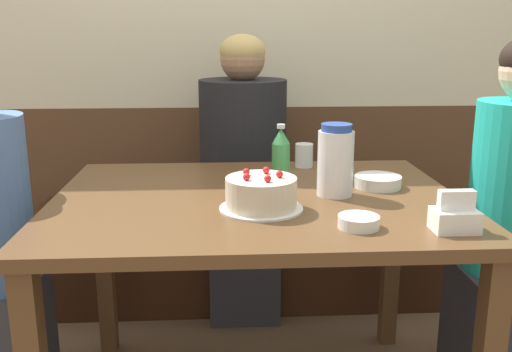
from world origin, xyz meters
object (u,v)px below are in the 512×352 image
(bowl_soup_white, at_px, (378,182))
(person_teal_shirt, at_px, (243,182))
(bench_seat, at_px, (246,253))
(bowl_rice_small, at_px, (359,222))
(water_pitcher, at_px, (335,161))
(birthday_cake, at_px, (261,194))
(glass_water_tall, at_px, (304,155))
(napkin_holder, at_px, (455,216))
(soju_bottle, at_px, (281,155))

(bowl_soup_white, height_order, person_teal_shirt, person_teal_shirt)
(bench_seat, height_order, person_teal_shirt, person_teal_shirt)
(bowl_rice_small, bearing_deg, water_pitcher, 90.57)
(birthday_cake, relative_size, glass_water_tall, 2.73)
(birthday_cake, bearing_deg, water_pitcher, 30.20)
(bowl_rice_small, bearing_deg, birthday_cake, 144.24)
(napkin_holder, bearing_deg, soju_bottle, 126.88)
(bowl_soup_white, bearing_deg, napkin_holder, -79.23)
(soju_bottle, xyz_separation_m, person_teal_shirt, (-0.10, 0.56, -0.24))
(napkin_holder, relative_size, bowl_rice_small, 1.04)
(napkin_holder, bearing_deg, water_pitcher, 124.44)
(bowl_soup_white, bearing_deg, water_pitcher, -153.44)
(glass_water_tall, bearing_deg, soju_bottle, -117.23)
(bowl_soup_white, height_order, bowl_rice_small, bowl_soup_white)
(soju_bottle, distance_m, glass_water_tall, 0.24)
(soju_bottle, bearing_deg, person_teal_shirt, 100.60)
(napkin_holder, xyz_separation_m, bowl_soup_white, (-0.08, 0.42, -0.02))
(napkin_holder, bearing_deg, birthday_cake, 156.11)
(bowl_soup_white, height_order, glass_water_tall, glass_water_tall)
(bench_seat, bearing_deg, bowl_soup_white, -62.29)
(bowl_soup_white, xyz_separation_m, glass_water_tall, (-0.20, 0.30, 0.02))
(water_pitcher, bearing_deg, bowl_soup_white, 26.56)
(glass_water_tall, distance_m, person_teal_shirt, 0.45)
(bowl_rice_small, bearing_deg, soju_bottle, 107.70)
(soju_bottle, relative_size, bowl_soup_white, 1.30)
(soju_bottle, relative_size, bowl_rice_small, 1.82)
(person_teal_shirt, bearing_deg, birthday_cake, 1.29)
(birthday_cake, relative_size, soju_bottle, 1.22)
(birthday_cake, height_order, bowl_rice_small, birthday_cake)
(soju_bottle, distance_m, napkin_holder, 0.64)
(birthday_cake, height_order, napkin_holder, birthday_cake)
(glass_water_tall, bearing_deg, bowl_rice_small, -86.32)
(person_teal_shirt, bearing_deg, bowl_rice_small, 13.92)
(bench_seat, distance_m, birthday_cake, 1.12)
(birthday_cake, xyz_separation_m, water_pitcher, (0.23, 0.14, 0.06))
(napkin_holder, distance_m, bowl_soup_white, 0.43)
(soju_bottle, bearing_deg, birthday_cake, -105.62)
(bench_seat, height_order, napkin_holder, napkin_holder)
(water_pitcher, height_order, bowl_rice_small, water_pitcher)
(bench_seat, relative_size, bowl_rice_small, 17.77)
(soju_bottle, xyz_separation_m, glass_water_tall, (0.11, 0.21, -0.05))
(soju_bottle, xyz_separation_m, bowl_rice_small, (0.15, -0.47, -0.07))
(bench_seat, relative_size, bowl_soup_white, 12.66)
(bowl_rice_small, relative_size, glass_water_tall, 1.23)
(birthday_cake, bearing_deg, napkin_holder, -23.89)
(birthday_cake, bearing_deg, bench_seat, 90.37)
(birthday_cake, bearing_deg, bowl_soup_white, 28.78)
(napkin_holder, xyz_separation_m, person_teal_shirt, (-0.49, 1.07, -0.18))
(person_teal_shirt, bearing_deg, bench_seat, 172.72)
(bench_seat, height_order, bowl_soup_white, bowl_soup_white)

